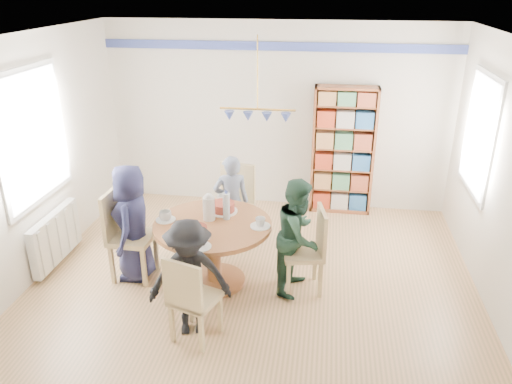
% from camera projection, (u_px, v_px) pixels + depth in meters
% --- Properties ---
extents(ground, '(5.00, 5.00, 0.00)m').
position_uv_depth(ground, '(251.00, 293.00, 5.52)').
color(ground, tan).
extents(room_shell, '(5.00, 5.00, 5.00)m').
position_uv_depth(room_shell, '(239.00, 127.00, 5.70)').
color(room_shell, white).
rests_on(room_shell, ground).
extents(radiator, '(0.12, 1.00, 0.60)m').
position_uv_depth(radiator, '(56.00, 237.00, 5.98)').
color(radiator, silver).
rests_on(radiator, ground).
extents(dining_table, '(1.30, 1.30, 0.75)m').
position_uv_depth(dining_table, '(213.00, 239.00, 5.52)').
color(dining_table, brown).
rests_on(dining_table, ground).
extents(chair_left, '(0.48, 0.48, 1.06)m').
position_uv_depth(chair_left, '(124.00, 231.00, 5.64)').
color(chair_left, tan).
rests_on(chair_left, ground).
extents(chair_right, '(0.51, 0.51, 0.97)m').
position_uv_depth(chair_right, '(310.00, 247.00, 5.40)').
color(chair_right, tan).
rests_on(chair_right, ground).
extents(chair_far, '(0.54, 0.54, 1.05)m').
position_uv_depth(chair_far, '(235.00, 201.00, 6.41)').
color(chair_far, tan).
rests_on(chair_far, ground).
extents(chair_near, '(0.52, 0.52, 0.92)m').
position_uv_depth(chair_near, '(190.00, 297.00, 4.59)').
color(chair_near, tan).
rests_on(chair_near, ground).
extents(person_left, '(0.50, 0.71, 1.36)m').
position_uv_depth(person_left, '(133.00, 223.00, 5.60)').
color(person_left, '#1A1C3A').
rests_on(person_left, ground).
extents(person_right, '(0.63, 0.73, 1.31)m').
position_uv_depth(person_right, '(299.00, 236.00, 5.38)').
color(person_right, '#1A3526').
rests_on(person_right, ground).
extents(person_far, '(0.51, 0.41, 1.24)m').
position_uv_depth(person_far, '(231.00, 202.00, 6.26)').
color(person_far, gray).
rests_on(person_far, ground).
extents(person_near, '(0.87, 0.63, 1.21)m').
position_uv_depth(person_near, '(190.00, 278.00, 4.71)').
color(person_near, black).
rests_on(person_near, ground).
extents(bookshelf, '(0.88, 0.27, 1.86)m').
position_uv_depth(bookshelf, '(343.00, 152.00, 7.16)').
color(bookshelf, brown).
rests_on(bookshelf, ground).
extents(tableware, '(1.28, 1.28, 0.34)m').
position_uv_depth(tableware, '(210.00, 216.00, 5.44)').
color(tableware, white).
rests_on(tableware, dining_table).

